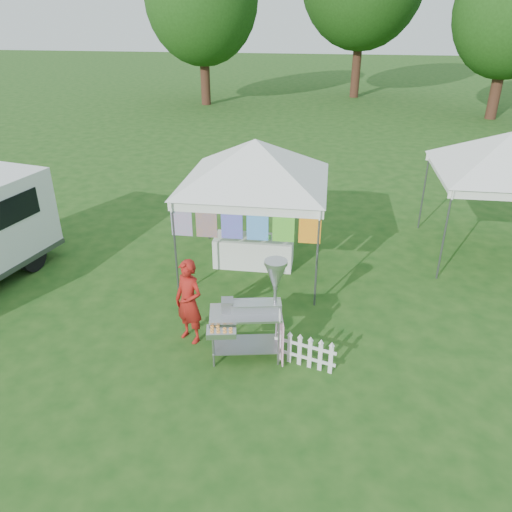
# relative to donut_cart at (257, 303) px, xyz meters

# --- Properties ---
(ground) EXTENTS (120.00, 120.00, 0.00)m
(ground) POSITION_rel_donut_cart_xyz_m (-0.50, -0.28, -1.08)
(ground) COLOR #1A4614
(ground) RESTS_ON ground
(canopy_main) EXTENTS (4.24, 4.24, 3.45)m
(canopy_main) POSITION_rel_donut_cart_xyz_m (-0.50, 3.22, 1.91)
(canopy_main) COLOR #59595E
(canopy_main) RESTS_ON ground
(tree_right) EXTENTS (5.60, 5.60, 8.42)m
(tree_right) POSITION_rel_donut_cart_xyz_m (9.50, 21.72, 4.10)
(tree_right) COLOR #3D2116
(tree_right) RESTS_ON ground
(donut_cart) EXTENTS (1.33, 1.11, 1.83)m
(donut_cart) POSITION_rel_donut_cart_xyz_m (0.00, 0.00, 0.00)
(donut_cart) COLOR gray
(donut_cart) RESTS_ON ground
(vendor) EXTENTS (0.69, 0.61, 1.59)m
(vendor) POSITION_rel_donut_cart_xyz_m (-1.26, 0.33, -0.28)
(vendor) COLOR maroon
(vendor) RESTS_ON ground
(picket_fence) EXTENTS (1.05, 0.32, 0.56)m
(picket_fence) POSITION_rel_donut_cart_xyz_m (0.82, -0.15, -0.79)
(picket_fence) COLOR white
(picket_fence) RESTS_ON ground
(display_table) EXTENTS (1.80, 0.70, 0.69)m
(display_table) POSITION_rel_donut_cart_xyz_m (-0.56, 3.37, -0.73)
(display_table) COLOR white
(display_table) RESTS_ON ground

